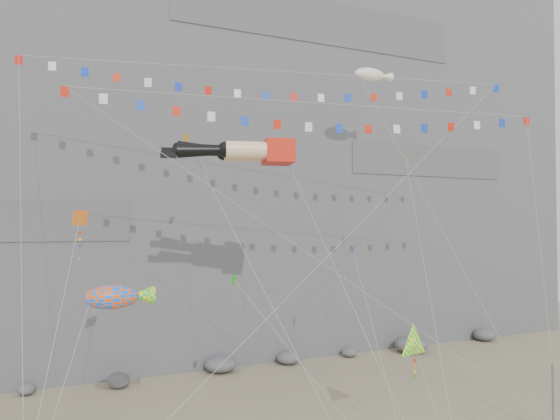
# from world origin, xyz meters

# --- Properties ---
(cliff) EXTENTS (80.00, 28.00, 50.00)m
(cliff) POSITION_xyz_m (0.00, 32.00, 25.00)
(cliff) COLOR slate
(cliff) RESTS_ON ground
(talus_boulders) EXTENTS (60.00, 3.00, 1.20)m
(talus_boulders) POSITION_xyz_m (0.00, 17.00, 0.60)
(talus_boulders) COLOR slate
(talus_boulders) RESTS_ON ground
(anchor_pole_right) EXTENTS (0.12, 0.12, 3.95)m
(anchor_pole_right) POSITION_xyz_m (12.69, -3.14, 1.98)
(anchor_pole_right) COLOR slate
(anchor_pole_right) RESTS_ON ground
(legs_kite) EXTENTS (8.08, 16.19, 20.97)m
(legs_kite) POSITION_xyz_m (-2.52, 5.57, 16.04)
(legs_kite) COLOR red
(legs_kite) RESTS_ON ground
(flag_banner_upper) EXTENTS (31.38, 15.30, 28.95)m
(flag_banner_upper) POSITION_xyz_m (1.01, 7.95, 21.85)
(flag_banner_upper) COLOR red
(flag_banner_upper) RESTS_ON ground
(flag_banner_lower) EXTENTS (28.83, 8.63, 23.31)m
(flag_banner_lower) POSITION_xyz_m (2.09, 3.89, 18.98)
(flag_banner_lower) COLOR red
(flag_banner_lower) RESTS_ON ground
(harlequin_kite) EXTENTS (3.75, 8.34, 14.40)m
(harlequin_kite) POSITION_xyz_m (-11.66, 4.33, 11.98)
(harlequin_kite) COLOR red
(harlequin_kite) RESTS_ON ground
(fish_windsock) EXTENTS (6.04, 6.03, 10.57)m
(fish_windsock) POSITION_xyz_m (-10.39, 2.21, 8.27)
(fish_windsock) COLOR #FF4F0D
(fish_windsock) RESTS_ON ground
(delta_kite) EXTENTS (2.65, 5.41, 7.63)m
(delta_kite) POSITION_xyz_m (4.07, -1.96, 5.55)
(delta_kite) COLOR #FFF30D
(delta_kite) RESTS_ON ground
(blimp_windsock) EXTENTS (4.42, 14.80, 27.58)m
(blimp_windsock) POSITION_xyz_m (10.46, 11.35, 23.55)
(blimp_windsock) COLOR #F8EDCB
(blimp_windsock) RESTS_ON ground
(small_kite_a) EXTENTS (4.42, 16.10, 23.35)m
(small_kite_a) POSITION_xyz_m (-5.00, 8.36, 16.73)
(small_kite_a) COLOR orange
(small_kite_a) RESTS_ON ground
(small_kite_b) EXTENTS (5.04, 12.54, 16.17)m
(small_kite_b) POSITION_xyz_m (5.21, 5.61, 9.91)
(small_kite_b) COLOR purple
(small_kite_b) RESTS_ON ground
(small_kite_c) EXTENTS (5.23, 9.91, 13.50)m
(small_kite_c) POSITION_xyz_m (-3.82, 3.06, 8.58)
(small_kite_c) COLOR green
(small_kite_c) RESTS_ON ground
(small_kite_d) EXTENTS (8.81, 14.99, 23.33)m
(small_kite_d) POSITION_xyz_m (10.17, 6.41, 15.87)
(small_kite_d) COLOR #FFB115
(small_kite_d) RESTS_ON ground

